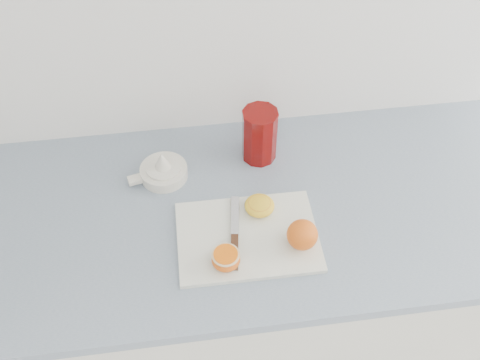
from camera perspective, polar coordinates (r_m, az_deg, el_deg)
The scene contains 8 objects.
counter at distance 1.67m, azimuth -0.19°, elevation -12.35°, with size 2.49×0.64×0.89m.
cutting_board at distance 1.24m, azimuth 0.82°, elevation -6.06°, with size 0.32×0.23×0.01m, color silver.
whole_orange at distance 1.20m, azimuth 6.66°, elevation -5.82°, with size 0.07×0.07×0.07m.
half_orange at distance 1.18m, azimuth -1.52°, elevation -8.40°, with size 0.06×0.06×0.04m.
squeezed_shell at distance 1.27m, azimuth 2.09°, elevation -2.73°, with size 0.07×0.07×0.03m.
paring_knife at distance 1.21m, azimuth -0.58°, elevation -6.96°, with size 0.05×0.21×0.01m.
citrus_juicer at distance 1.36m, azimuth -8.21°, elevation 1.02°, with size 0.15×0.12×0.08m.
red_tumbler at distance 1.37m, azimuth 2.09°, elevation 4.65°, with size 0.09×0.09×0.15m.
Camera 1 is at (-0.01, 0.89, 1.91)m, focal length 40.00 mm.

